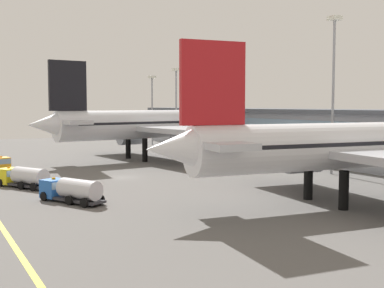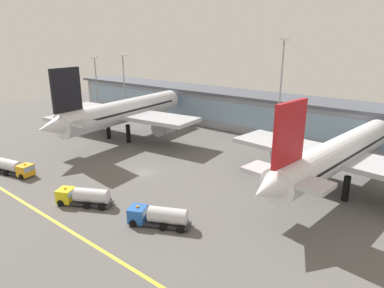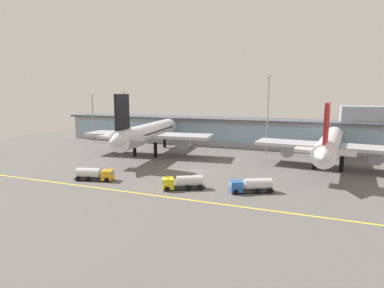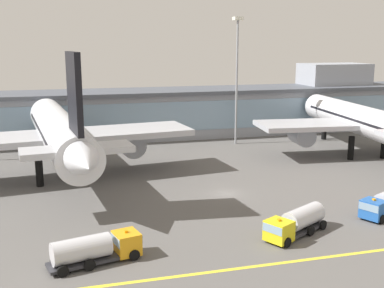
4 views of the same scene
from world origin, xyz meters
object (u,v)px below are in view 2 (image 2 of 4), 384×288
baggage_tug_near (15,167)px  apron_light_mast_centre (124,76)px  airliner_near_left (125,111)px  service_truck_far (82,196)px  apron_light_mast_west (281,79)px  airliner_near_right (337,154)px  fuel_tanker_truck (157,216)px  apron_light_mast_east (96,75)px

baggage_tug_near → apron_light_mast_centre: 54.30m
airliner_near_left → service_truck_far: (24.88, -30.19, -5.81)m
airliner_near_left → apron_light_mast_west: 40.95m
apron_light_mast_centre → airliner_near_right: bearing=-11.3°
airliner_near_right → fuel_tanker_truck: 33.14m
service_truck_far → apron_light_mast_west: size_ratio=0.35×
airliner_near_left → baggage_tug_near: bearing=179.2°
airliner_near_left → apron_light_mast_centre: 26.36m
airliner_near_right → service_truck_far: (-29.70, -31.77, -5.14)m
fuel_tanker_truck → apron_light_mast_centre: (-58.31, 43.54, 12.54)m
apron_light_mast_west → apron_light_mast_east: apron_light_mast_west is taller
fuel_tanker_truck → baggage_tug_near: size_ratio=0.98×
airliner_near_right → service_truck_far: airliner_near_right is taller
fuel_tanker_truck → apron_light_mast_centre: apron_light_mast_centre is taller
fuel_tanker_truck → baggage_tug_near: (-35.48, -4.11, 0.00)m
baggage_tug_near → fuel_tanker_truck: bearing=-7.4°
airliner_near_left → service_truck_far: airliner_near_left is taller
airliner_near_right → apron_light_mast_west: apron_light_mast_west is taller
fuel_tanker_truck → airliner_near_right: bearing=-145.1°
apron_light_mast_west → airliner_near_left: bearing=-153.4°
service_truck_far → apron_light_mast_centre: apron_light_mast_centre is taller
fuel_tanker_truck → airliner_near_left: bearing=-61.2°
fuel_tanker_truck → service_truck_far: (-13.93, -3.08, 0.00)m
airliner_near_right → apron_light_mast_west: size_ratio=1.89×
airliner_near_left → apron_light_mast_centre: bearing=43.0°
airliner_near_left → service_truck_far: bearing=-147.4°
airliner_near_right → fuel_tanker_truck: bearing=157.0°
airliner_near_right → airliner_near_left: bearing=97.4°
service_truck_far → apron_light_mast_east: (-59.81, 46.59, 11.89)m
baggage_tug_near → apron_light_mast_east: (-38.26, 47.63, 11.89)m
airliner_near_left → apron_light_mast_centre: (-19.50, 16.42, 6.72)m
apron_light_mast_centre → service_truck_far: bearing=-46.4°
airliner_near_right → baggage_tug_near: (-51.25, -32.80, -5.14)m
airliner_near_left → baggage_tug_near: (3.33, -31.23, -5.81)m
airliner_near_left → apron_light_mast_centre: apron_light_mast_centre is taller
service_truck_far → apron_light_mast_centre: (-44.38, 46.61, 12.54)m
fuel_tanker_truck → baggage_tug_near: bearing=-19.7°
apron_light_mast_west → airliner_near_right: bearing=-40.6°
baggage_tug_near → service_truck_far: 21.57m
apron_light_mast_west → apron_light_mast_centre: size_ratio=1.24×
baggage_tug_near → apron_light_mast_east: apron_light_mast_east is taller
baggage_tug_near → apron_light_mast_centre: apron_light_mast_centre is taller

